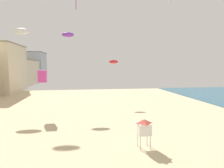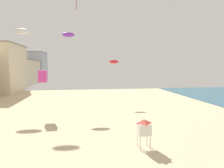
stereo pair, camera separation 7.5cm
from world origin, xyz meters
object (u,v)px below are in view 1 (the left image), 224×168
kite_magenta_box (42,76)px  kite_white_parafoil (21,31)px  kite_red_parafoil (114,62)px  kite_purple_parafoil (68,35)px  lifeguard_stand (144,127)px

kite_magenta_box → kite_white_parafoil: bearing=123.8°
kite_red_parafoil → kite_purple_parafoil: bearing=-166.1°
kite_red_parafoil → kite_magenta_box: 14.59m
kite_red_parafoil → kite_magenta_box: bearing=-144.9°
kite_red_parafoil → kite_magenta_box: kite_red_parafoil is taller
kite_purple_parafoil → kite_red_parafoil: bearing=13.9°
kite_purple_parafoil → kite_magenta_box: (-3.32, -6.20, -6.99)m
kite_purple_parafoil → kite_magenta_box: 9.92m
lifeguard_stand → kite_red_parafoil: kite_red_parafoil is taller
kite_purple_parafoil → kite_red_parafoil: (8.46, 2.10, -4.67)m
lifeguard_stand → kite_magenta_box: (-11.09, 13.49, 3.88)m
kite_red_parafoil → kite_white_parafoil: 17.38m
kite_purple_parafoil → kite_red_parafoil: size_ratio=1.19×
kite_purple_parafoil → kite_red_parafoil: 9.88m
lifeguard_stand → kite_red_parafoil: size_ratio=1.42×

